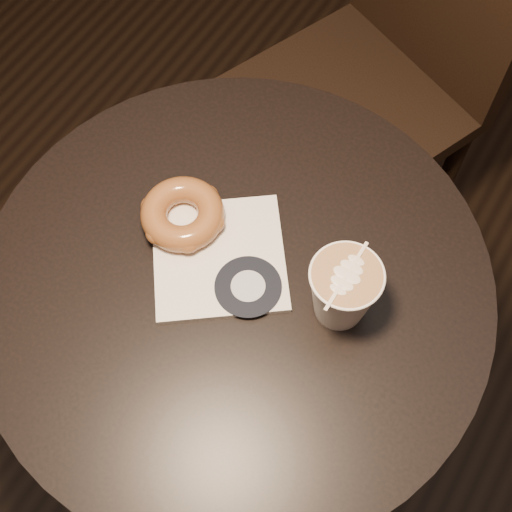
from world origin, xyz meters
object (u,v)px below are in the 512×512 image
at_px(doughnut, 182,214).
at_px(pastry_bag, 219,257).
at_px(cafe_table, 238,332).
at_px(chair, 394,44).
at_px(latte_cup, 343,292).

bearing_deg(doughnut, pastry_bag, -15.74).
xyz_separation_m(cafe_table, chair, (-0.05, 0.65, 0.03)).
xyz_separation_m(cafe_table, latte_cup, (0.14, 0.04, 0.25)).
bearing_deg(doughnut, cafe_table, -18.53).
bearing_deg(cafe_table, pastry_bag, 156.07).
xyz_separation_m(cafe_table, pastry_bag, (-0.04, 0.02, 0.20)).
distance_m(pastry_bag, doughnut, 0.08).
distance_m(chair, doughnut, 0.65).
relative_size(pastry_bag, latte_cup, 1.72).
relative_size(cafe_table, doughnut, 6.48).
xyz_separation_m(chair, latte_cup, (0.19, -0.62, 0.22)).
height_order(chair, doughnut, chair).
distance_m(cafe_table, chair, 0.65).
relative_size(chair, latte_cup, 10.02).
bearing_deg(chair, pastry_bag, -65.81).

